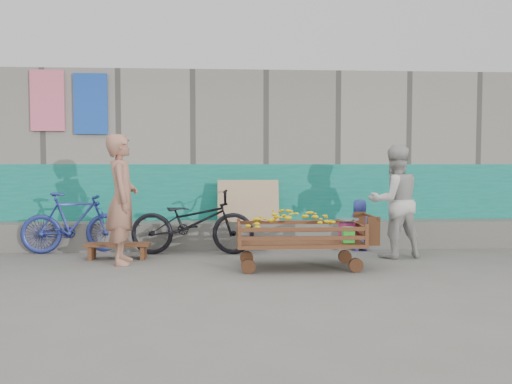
{
  "coord_description": "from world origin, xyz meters",
  "views": [
    {
      "loc": [
        -0.03,
        -5.89,
        1.37
      ],
      "look_at": [
        0.37,
        1.2,
        1.0
      ],
      "focal_mm": 35.0,
      "sensor_mm": 36.0,
      "label": 1
    }
  ],
  "objects": [
    {
      "name": "vendor_man",
      "position": [
        -1.51,
        1.16,
        0.91
      ],
      "size": [
        0.52,
        0.71,
        1.81
      ],
      "primitive_type": "imported",
      "rotation": [
        0.0,
        0.0,
        1.7
      ],
      "color": "#AA7059",
      "rests_on": "ground"
    },
    {
      "name": "banana_cart",
      "position": [
        0.89,
        0.7,
        0.53
      ],
      "size": [
        1.82,
        0.83,
        0.78
      ],
      "color": "#502C17",
      "rests_on": "ground"
    },
    {
      "name": "building_wall",
      "position": [
        -0.0,
        4.05,
        1.47
      ],
      "size": [
        12.0,
        3.5,
        3.0
      ],
      "color": "gray",
      "rests_on": "ground"
    },
    {
      "name": "bicycle_dark",
      "position": [
        -0.58,
        1.85,
        0.5
      ],
      "size": [
        1.93,
        0.74,
        1.0
      ],
      "primitive_type": "imported",
      "rotation": [
        0.0,
        0.0,
        1.53
      ],
      "color": "black",
      "rests_on": "ground"
    },
    {
      "name": "ground",
      "position": [
        0.0,
        0.0,
        0.0
      ],
      "size": [
        80.0,
        80.0,
        0.0
      ],
      "primitive_type": "plane",
      "color": "#605E57",
      "rests_on": "ground"
    },
    {
      "name": "bicycle_blue",
      "position": [
        -2.45,
        2.05,
        0.48
      ],
      "size": [
        1.64,
        0.63,
        0.96
      ],
      "primitive_type": "imported",
      "rotation": [
        0.0,
        0.0,
        1.69
      ],
      "color": "navy",
      "rests_on": "ground"
    },
    {
      "name": "woman",
      "position": [
        2.46,
        1.42,
        0.84
      ],
      "size": [
        0.91,
        0.77,
        1.68
      ],
      "primitive_type": "imported",
      "rotation": [
        0.0,
        0.0,
        3.32
      ],
      "color": "beige",
      "rests_on": "ground"
    },
    {
      "name": "bench",
      "position": [
        -1.66,
        1.5,
        0.17
      ],
      "size": [
        0.94,
        0.28,
        0.23
      ],
      "color": "#502C17",
      "rests_on": "ground"
    },
    {
      "name": "child",
      "position": [
        2.11,
        2.05,
        0.42
      ],
      "size": [
        0.46,
        0.35,
        0.84
      ],
      "primitive_type": "imported",
      "rotation": [
        0.0,
        0.0,
        3.38
      ],
      "color": "#3744B2",
      "rests_on": "ground"
    }
  ]
}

